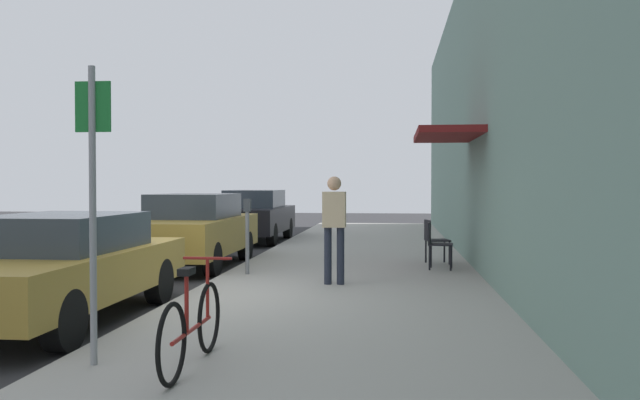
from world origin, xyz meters
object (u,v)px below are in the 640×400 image
parked_car_0 (59,266)px  pedestrian_standing (334,221)px  parking_meter (247,230)px  parked_car_2 (254,215)px  cafe_chair_0 (436,242)px  street_sign (93,191)px  cafe_chair_1 (434,238)px  parked_car_1 (193,229)px  bicycle_0 (192,326)px

parked_car_0 → pedestrian_standing: pedestrian_standing is taller
parking_meter → pedestrian_standing: size_ratio=0.78×
parked_car_2 → cafe_chair_0: (4.89, -6.77, -0.16)m
street_sign → cafe_chair_1: street_sign is taller
parked_car_2 → cafe_chair_0: parked_car_2 is taller
cafe_chair_1 → parked_car_1: bearing=-179.1°
parked_car_1 → pedestrian_standing: pedestrian_standing is taller
cafe_chair_0 → parking_meter: bearing=-162.3°
street_sign → pedestrian_standing: bearing=71.0°
parked_car_2 → cafe_chair_1: (4.89, -5.91, -0.16)m
bicycle_0 → cafe_chair_0: 7.38m
parked_car_1 → bicycle_0: 8.09m
parked_car_0 → parked_car_1: (0.00, 5.50, 0.08)m
cafe_chair_0 → pedestrian_standing: 2.74m
parked_car_2 → bicycle_0: size_ratio=2.57×
parking_meter → cafe_chair_0: (3.34, 1.06, -0.26)m
street_sign → pedestrian_standing: 5.17m
cafe_chair_1 → pedestrian_standing: pedestrian_standing is taller
parked_car_0 → cafe_chair_1: bearing=48.7°
bicycle_0 → parked_car_1: bearing=107.2°
parked_car_2 → bicycle_0: 13.92m
parked_car_2 → pedestrian_standing: pedestrian_standing is taller
pedestrian_standing → parked_car_1: bearing=138.0°
parking_meter → cafe_chair_1: 3.86m
parked_car_0 → parked_car_2: (-0.00, 11.48, 0.08)m
parked_car_1 → cafe_chair_1: bearing=0.9°
parked_car_0 → parked_car_1: bearing=90.0°
parked_car_1 → pedestrian_standing: (3.17, -2.86, 0.35)m
cafe_chair_0 → pedestrian_standing: bearing=-129.6°
pedestrian_standing → cafe_chair_0: bearing=50.4°
cafe_chair_0 → cafe_chair_1: 0.86m
bicycle_0 → pedestrian_standing: pedestrian_standing is taller
parked_car_0 → parked_car_2: parked_car_2 is taller
parked_car_2 → cafe_chair_0: size_ratio=5.06×
parking_meter → bicycle_0: size_ratio=0.77×
parked_car_0 → pedestrian_standing: size_ratio=2.59×
parked_car_1 → parking_meter: parked_car_1 is taller
parking_meter → bicycle_0: parking_meter is taller
parked_car_1 → street_sign: 7.91m
street_sign → bicycle_0: size_ratio=1.52×
parked_car_0 → cafe_chair_0: bearing=44.0°
parked_car_0 → street_sign: street_sign is taller
street_sign → parked_car_2: bearing=96.2°
parked_car_2 → parked_car_1: bearing=-90.0°
parking_meter → bicycle_0: bearing=-81.9°
parked_car_1 → pedestrian_standing: bearing=-42.0°
cafe_chair_1 → pedestrian_standing: (-1.72, -2.93, 0.50)m
parked_car_1 → parked_car_2: parked_car_2 is taller
parked_car_1 → street_sign: (1.50, -7.72, 0.87)m
street_sign → cafe_chair_1: size_ratio=2.99×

